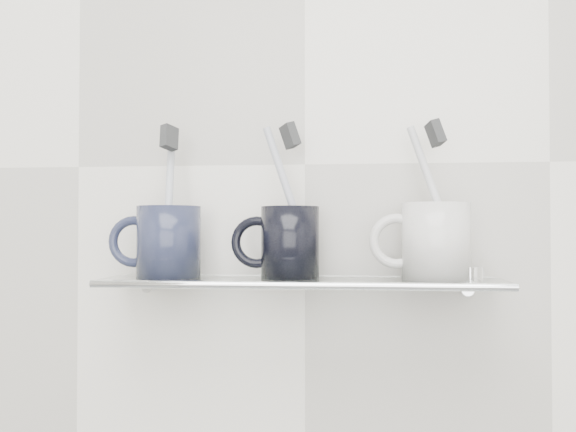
# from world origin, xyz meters

# --- Properties ---
(wall_back) EXTENTS (2.50, 0.00, 2.50)m
(wall_back) POSITION_xyz_m (0.00, 1.10, 1.25)
(wall_back) COLOR silver
(wall_back) RESTS_ON ground
(shelf_glass) EXTENTS (0.50, 0.12, 0.01)m
(shelf_glass) POSITION_xyz_m (0.00, 1.04, 1.10)
(shelf_glass) COLOR silver
(shelf_glass) RESTS_ON wall_back
(shelf_rail) EXTENTS (0.50, 0.01, 0.01)m
(shelf_rail) POSITION_xyz_m (0.00, 0.98, 1.10)
(shelf_rail) COLOR silver
(shelf_rail) RESTS_ON shelf_glass
(bracket_left) EXTENTS (0.02, 0.03, 0.02)m
(bracket_left) POSITION_xyz_m (-0.21, 1.09, 1.09)
(bracket_left) COLOR silver
(bracket_left) RESTS_ON wall_back
(bracket_right) EXTENTS (0.02, 0.03, 0.02)m
(bracket_right) POSITION_xyz_m (0.21, 1.09, 1.09)
(bracket_right) COLOR silver
(bracket_right) RESTS_ON wall_back
(mug_left) EXTENTS (0.10, 0.10, 0.09)m
(mug_left) POSITION_xyz_m (-0.17, 1.04, 1.15)
(mug_left) COLOR #1B2134
(mug_left) RESTS_ON shelf_glass
(mug_left_handle) EXTENTS (0.07, 0.01, 0.07)m
(mug_left_handle) POSITION_xyz_m (-0.22, 1.04, 1.15)
(mug_left_handle) COLOR #1B2134
(mug_left_handle) RESTS_ON mug_left
(toothbrush_left) EXTENTS (0.02, 0.06, 0.19)m
(toothbrush_left) POSITION_xyz_m (-0.17, 1.04, 1.20)
(toothbrush_left) COLOR silver
(toothbrush_left) RESTS_ON mug_left
(bristles_left) EXTENTS (0.02, 0.03, 0.04)m
(bristles_left) POSITION_xyz_m (-0.17, 1.04, 1.28)
(bristles_left) COLOR #2D2E2F
(bristles_left) RESTS_ON toothbrush_left
(mug_center) EXTENTS (0.09, 0.09, 0.09)m
(mug_center) POSITION_xyz_m (-0.01, 1.04, 1.15)
(mug_center) COLOR black
(mug_center) RESTS_ON shelf_glass
(mug_center_handle) EXTENTS (0.07, 0.01, 0.07)m
(mug_center_handle) POSITION_xyz_m (-0.06, 1.04, 1.15)
(mug_center_handle) COLOR black
(mug_center_handle) RESTS_ON mug_center
(toothbrush_center) EXTENTS (0.07, 0.02, 0.18)m
(toothbrush_center) POSITION_xyz_m (-0.01, 1.04, 1.20)
(toothbrush_center) COLOR #B0B4C8
(toothbrush_center) RESTS_ON mug_center
(bristles_center) EXTENTS (0.03, 0.03, 0.04)m
(bristles_center) POSITION_xyz_m (-0.01, 1.04, 1.28)
(bristles_center) COLOR #2D2E2F
(bristles_center) RESTS_ON toothbrush_center
(mug_right) EXTENTS (0.10, 0.10, 0.09)m
(mug_right) POSITION_xyz_m (0.17, 1.04, 1.15)
(mug_right) COLOR white
(mug_right) RESTS_ON shelf_glass
(mug_right_handle) EXTENTS (0.07, 0.01, 0.07)m
(mug_right_handle) POSITION_xyz_m (0.12, 1.04, 1.15)
(mug_right_handle) COLOR white
(mug_right_handle) RESTS_ON mug_right
(toothbrush_right) EXTENTS (0.07, 0.03, 0.18)m
(toothbrush_right) POSITION_xyz_m (0.17, 1.04, 1.20)
(toothbrush_right) COLOR silver
(toothbrush_right) RESTS_ON mug_right
(bristles_right) EXTENTS (0.03, 0.03, 0.04)m
(bristles_right) POSITION_xyz_m (0.17, 1.04, 1.28)
(bristles_right) COLOR #2D2E2F
(bristles_right) RESTS_ON toothbrush_right
(chrome_cap) EXTENTS (0.04, 0.04, 0.02)m
(chrome_cap) POSITION_xyz_m (0.21, 1.04, 1.11)
(chrome_cap) COLOR silver
(chrome_cap) RESTS_ON shelf_glass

